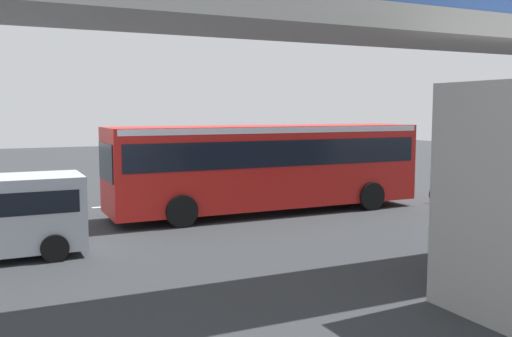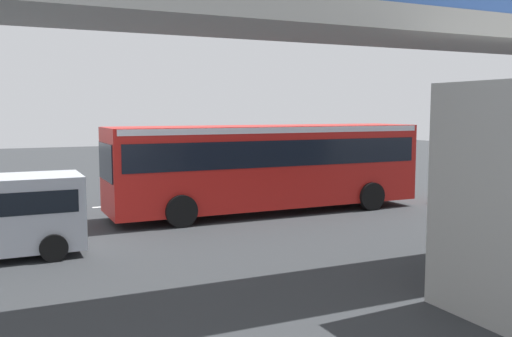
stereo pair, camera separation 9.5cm
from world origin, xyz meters
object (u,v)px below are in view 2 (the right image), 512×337
at_px(bicycle_blue, 510,200).
at_px(traffic_sign, 341,146).
at_px(bicycle_green, 446,193).
at_px(pedestrian, 203,178).
at_px(city_bus, 267,161).

xyz_separation_m(bicycle_blue, traffic_sign, (1.42, -9.16, 1.52)).
height_order(bicycle_green, pedestrian, pedestrian).
bearing_deg(traffic_sign, bicycle_blue, 98.83).
bearing_deg(bicycle_blue, traffic_sign, -81.17).
xyz_separation_m(bicycle_blue, pedestrian, (9.42, -7.48, 0.51)).
distance_m(bicycle_blue, pedestrian, 12.05).
bearing_deg(city_bus, pedestrian, -74.83).
bearing_deg(city_bus, traffic_sign, -140.75).
bearing_deg(city_bus, bicycle_blue, 157.22).
distance_m(city_bus, pedestrian, 4.24).
relative_size(city_bus, bicycle_green, 6.52).
distance_m(bicycle_green, traffic_sign, 6.94).
height_order(bicycle_green, bicycle_blue, same).
height_order(city_bus, bicycle_blue, city_bus).
relative_size(pedestrian, traffic_sign, 0.64).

